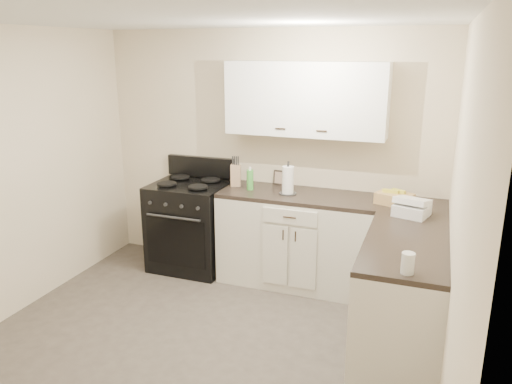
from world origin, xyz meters
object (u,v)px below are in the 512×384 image
(knife_block, at_px, (236,175))
(wicker_basket, at_px, (394,199))
(stove, at_px, (191,226))
(paper_towel, at_px, (288,180))
(countertop_grill, at_px, (412,210))

(knife_block, bearing_deg, wicker_basket, -21.88)
(stove, relative_size, paper_towel, 3.45)
(stove, height_order, countertop_grill, countertop_grill)
(paper_towel, xyz_separation_m, wicker_basket, (1.01, 0.01, -0.09))
(stove, xyz_separation_m, paper_towel, (1.09, -0.02, 0.62))
(wicker_basket, bearing_deg, paper_towel, -179.24)
(paper_towel, bearing_deg, wicker_basket, 0.76)
(knife_block, distance_m, wicker_basket, 1.60)
(wicker_basket, bearing_deg, countertop_grill, -59.29)
(wicker_basket, bearing_deg, stove, 179.88)
(wicker_basket, xyz_separation_m, countertop_grill, (0.17, -0.28, -0.00))
(knife_block, relative_size, wicker_basket, 0.71)
(paper_towel, relative_size, countertop_grill, 1.03)
(knife_block, relative_size, countertop_grill, 0.83)
(paper_towel, distance_m, wicker_basket, 1.01)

